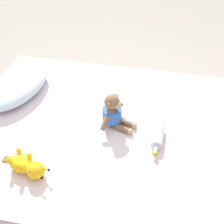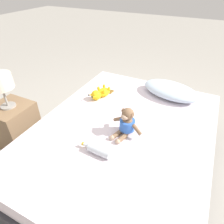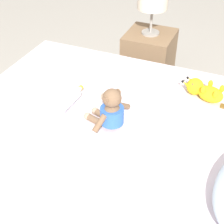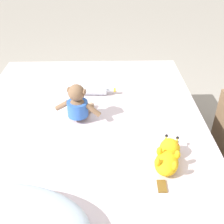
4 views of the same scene
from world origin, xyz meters
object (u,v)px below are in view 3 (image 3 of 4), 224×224
at_px(bed, 122,156).
at_px(plush_yellow_creature, 204,90).
at_px(plush_monkey, 110,112).
at_px(bedside_lamp, 153,1).
at_px(nightstand, 148,60).
at_px(glass_bottle, 69,100).

bearing_deg(bed, plush_yellow_creature, 140.68).
distance_m(plush_monkey, bedside_lamp, 1.19).
distance_m(bed, nightstand, 1.15).
bearing_deg(bed, glass_bottle, -96.95).
relative_size(plush_monkey, nightstand, 0.60).
distance_m(plush_yellow_creature, bedside_lamp, 0.93).
height_order(plush_monkey, nightstand, plush_monkey).
xyz_separation_m(plush_yellow_creature, glass_bottle, (0.37, -0.69, -0.01)).
bearing_deg(bed, plush_monkey, -51.59).
bearing_deg(plush_monkey, bed, 128.41).
distance_m(plush_yellow_creature, nightstand, 0.95).
bearing_deg(plush_yellow_creature, plush_monkey, -40.74).
relative_size(plush_yellow_creature, bedside_lamp, 0.95).
relative_size(plush_monkey, glass_bottle, 1.19).
bearing_deg(plush_yellow_creature, bed, -39.32).
relative_size(glass_bottle, nightstand, 0.51).
relative_size(plush_monkey, plush_yellow_creature, 0.88).
height_order(plush_monkey, plush_yellow_creature, plush_monkey).
relative_size(plush_yellow_creature, nightstand, 0.68).
distance_m(plush_monkey, nightstand, 1.23).
xyz_separation_m(bed, bedside_lamp, (-1.13, -0.21, 0.50)).
bearing_deg(glass_bottle, bed, 83.05).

